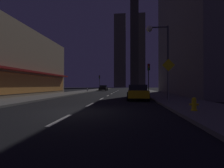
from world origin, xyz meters
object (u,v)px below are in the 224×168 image
Objects in this scene: car_parked_near at (137,92)px; traffic_light_near_right at (149,72)px; fire_hydrant_yellow_near at (194,104)px; fire_hydrant_far_left at (87,90)px; car_parked_far at (103,88)px; pedestrian_crossing_sign at (168,77)px; traffic_light_far_left at (100,79)px; street_lamp_right at (158,44)px.

traffic_light_near_right is (1.90, 6.54, 2.45)m from car_parked_near.
fire_hydrant_yellow_near is 28.42m from fire_hydrant_far_left.
car_parked_far is at bearing 105.83° from fire_hydrant_yellow_near.
pedestrian_crossing_sign is (-0.30, 3.74, 1.56)m from fire_hydrant_yellow_near.
fire_hydrant_yellow_near is at bearing -74.17° from car_parked_far.
car_parked_far is 31.17m from pedestrian_crossing_sign.
car_parked_near is at bearing -62.66° from fire_hydrant_far_left.
fire_hydrant_yellow_near is 40.33m from traffic_light_far_left.
fire_hydrant_far_left is at bearing 114.54° from fire_hydrant_yellow_near.
pedestrian_crossing_sign is (0.10, -10.27, -1.18)m from traffic_light_near_right.
fire_hydrant_yellow_near is at bearing -85.36° from street_lamp_right.
car_parked_near reaches higher than fire_hydrant_far_left.
traffic_light_near_right reaches higher than car_parked_far.
car_parked_far reaches higher than fire_hydrant_yellow_near.
pedestrian_crossing_sign reaches higher than car_parked_near.
car_parked_near and car_parked_far have the same top height.
traffic_light_near_right is 0.64× the size of street_lamp_right.
street_lamp_right reaches higher than pedestrian_crossing_sign.
traffic_light_far_left is at bearing 114.12° from traffic_light_near_right.
traffic_light_near_right reaches higher than car_parked_near.
traffic_light_near_right is at bearing -64.96° from car_parked_far.
fire_hydrant_yellow_near is (9.50, -33.50, -0.29)m from car_parked_far.
traffic_light_far_left reaches higher than car_parked_far.
car_parked_far is 0.64× the size of street_lamp_right.
fire_hydrant_far_left is 13.03m from traffic_light_far_left.
fire_hydrant_yellow_near is (2.30, -7.48, -0.29)m from car_parked_near.
traffic_light_far_left is 0.64× the size of street_lamp_right.
street_lamp_right is (-0.12, -7.60, 1.87)m from traffic_light_near_right.
traffic_light_near_right is (9.10, -19.48, 2.45)m from car_parked_far.
street_lamp_right is (8.98, -27.09, 4.33)m from car_parked_far.
street_lamp_right is at bearing 94.64° from fire_hydrant_yellow_near.
street_lamp_right is at bearing -30.80° from car_parked_near.
traffic_light_near_right is at bearing -46.06° from fire_hydrant_far_left.
car_parked_near is 1.34× the size of pedestrian_crossing_sign.
pedestrian_crossing_sign is (11.10, -34.84, -1.18)m from traffic_light_far_left.
traffic_light_near_right is at bearing 90.56° from pedestrian_crossing_sign.
car_parked_near is 0.64× the size of street_lamp_right.
car_parked_far is at bearing 105.46° from car_parked_near.
street_lamp_right is 2.09× the size of pedestrian_crossing_sign.
pedestrian_crossing_sign is at bearing -72.82° from car_parked_far.
traffic_light_near_right is at bearing 91.63° from fire_hydrant_yellow_near.
traffic_light_near_right is at bearing 89.09° from street_lamp_right.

